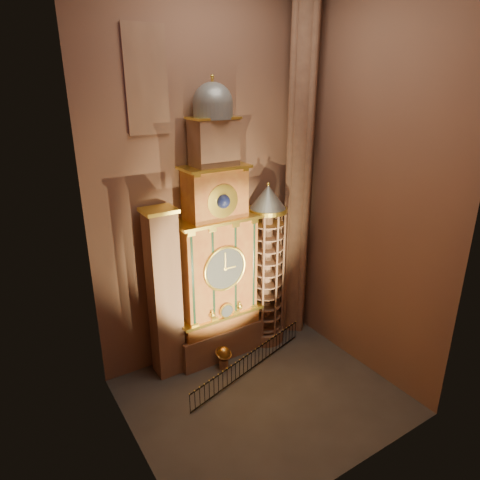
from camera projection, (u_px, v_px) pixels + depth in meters
floor at (263, 397)px, 23.77m from camera, size 14.00×14.00×0.00m
wall_back at (206, 182)px, 24.65m from camera, size 22.00×0.00×22.00m
wall_left at (119, 234)px, 16.40m from camera, size 0.00×22.00×22.00m
wall_right at (371, 187)px, 23.42m from camera, size 0.00×22.00×22.00m
astronomical_clock at (216, 257)px, 25.35m from camera, size 5.60×2.41×16.70m
portrait_tower at (164, 294)px, 24.19m from camera, size 1.80×1.60×10.20m
stair_turret at (266, 267)px, 27.39m from camera, size 2.50×2.50×10.80m
gothic_pier at (299, 173)px, 26.92m from camera, size 2.04×2.04×22.00m
stained_glass_window at (146, 81)px, 21.05m from camera, size 2.20×0.14×5.20m
celestial_globe at (224, 355)px, 25.87m from camera, size 1.26×1.22×1.47m
iron_railing at (249, 362)px, 25.61m from camera, size 9.19×2.62×1.22m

